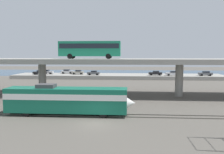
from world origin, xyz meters
TOP-DOWN VIEW (x-y plane):
  - ground_plane at (0.00, 0.00)m, footprint 260.00×260.00m
  - rail_strip_near at (0.00, 3.30)m, footprint 110.00×0.12m
  - rail_strip_far at (0.00, 4.70)m, footprint 110.00×0.12m
  - train_locomotive at (-3.62, 4.00)m, footprint 17.34×3.04m
  - highway_overpass at (0.00, 20.00)m, footprint 96.00×10.30m
  - transit_bus_on_overpass at (-3.81, 19.72)m, footprint 12.00×2.68m
  - pier_parking_lot at (0.00, 55.00)m, footprint 70.70×12.17m
  - parked_car_0 at (-13.81, 54.78)m, footprint 4.02×1.92m
  - parked_car_1 at (-18.38, 57.65)m, footprint 4.30×1.88m
  - parked_car_2 at (-7.97, 52.22)m, footprint 4.10×1.95m
  - parked_car_3 at (12.41, 52.75)m, footprint 4.30×1.99m
  - parked_car_4 at (28.35, 52.30)m, footprint 4.27×1.92m
  - parked_car_5 at (17.98, 52.01)m, footprint 4.63×1.87m
  - parked_car_6 at (-26.46, 52.54)m, footprint 4.38×1.89m
  - parked_car_7 at (-25.00, 55.28)m, footprint 4.48×1.85m
  - harbor_water at (0.00, 78.00)m, footprint 140.00×36.00m

SIDE VIEW (x-z plane):
  - ground_plane at x=0.00m, z-range 0.00..0.00m
  - harbor_water at x=0.00m, z-range 0.00..0.01m
  - rail_strip_near at x=0.00m, z-range 0.00..0.12m
  - rail_strip_far at x=0.00m, z-range 0.00..0.12m
  - pier_parking_lot at x=0.00m, z-range 0.00..1.20m
  - parked_car_0 at x=-13.81m, z-range 1.23..2.73m
  - parked_car_2 at x=-7.97m, z-range 1.23..2.73m
  - parked_car_1 at x=-18.38m, z-range 1.23..2.73m
  - parked_car_4 at x=28.35m, z-range 1.23..2.73m
  - parked_car_7 at x=-25.00m, z-range 1.23..2.73m
  - parked_car_6 at x=-26.46m, z-range 1.23..2.73m
  - parked_car_3 at x=12.41m, z-range 1.23..2.73m
  - parked_car_5 at x=17.98m, z-range 1.23..2.73m
  - train_locomotive at x=-3.62m, z-range 0.10..4.28m
  - highway_overpass at x=0.00m, z-range 2.95..10.23m
  - transit_bus_on_overpass at x=-3.81m, z-range 7.63..11.03m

